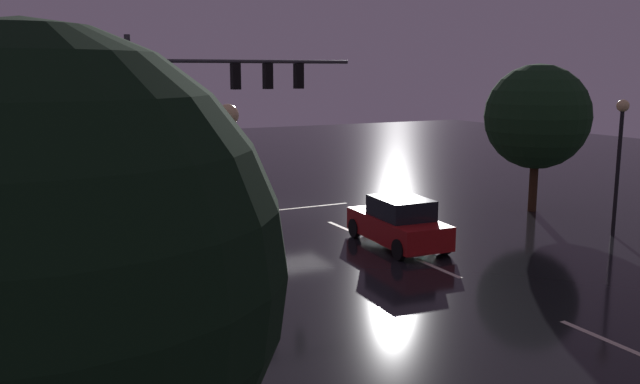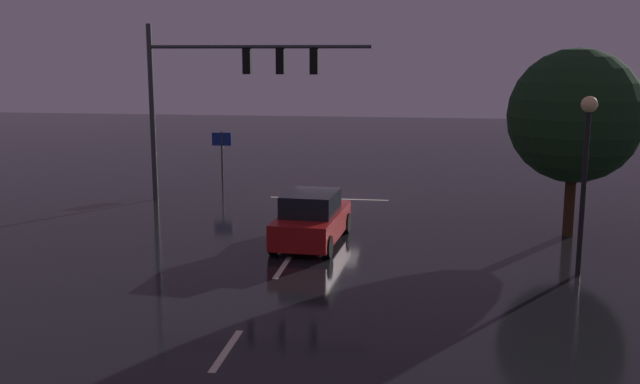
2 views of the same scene
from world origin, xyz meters
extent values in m
plane|color=black|center=(0.00, 0.00, 0.00)|extent=(80.00, 80.00, 0.00)
cylinder|color=#383A3D|center=(7.17, 1.06, 3.60)|extent=(0.22, 0.22, 7.20)
cylinder|color=#383A3D|center=(2.68, 1.06, 6.28)|extent=(8.97, 0.14, 0.14)
cube|color=black|center=(3.13, 1.06, 5.71)|extent=(0.32, 0.36, 1.00)
sphere|color=black|center=(3.13, 0.87, 6.03)|extent=(0.20, 0.20, 0.20)
sphere|color=black|center=(3.13, 0.87, 5.71)|extent=(0.20, 0.20, 0.20)
sphere|color=#19F24C|center=(3.13, 0.87, 5.39)|extent=(0.20, 0.20, 0.20)
cube|color=black|center=(1.79, 1.06, 5.71)|extent=(0.32, 0.36, 1.00)
sphere|color=black|center=(1.79, 0.87, 6.03)|extent=(0.20, 0.20, 0.20)
sphere|color=black|center=(1.79, 0.87, 5.71)|extent=(0.20, 0.20, 0.20)
sphere|color=#19F24C|center=(1.79, 0.87, 5.39)|extent=(0.20, 0.20, 0.20)
cube|color=black|center=(0.44, 1.06, 5.71)|extent=(0.32, 0.36, 1.00)
sphere|color=black|center=(0.44, 0.87, 6.03)|extent=(0.20, 0.20, 0.20)
sphere|color=black|center=(0.44, 0.87, 5.71)|extent=(0.20, 0.20, 0.20)
sphere|color=#19F24C|center=(0.44, 0.87, 5.39)|extent=(0.20, 0.20, 0.20)
cube|color=beige|center=(0.00, 4.00, 0.00)|extent=(0.16, 2.20, 0.01)
cube|color=beige|center=(0.00, 10.00, 0.00)|extent=(0.16, 2.20, 0.01)
cube|color=beige|center=(0.00, 16.00, 0.00)|extent=(0.16, 2.20, 0.01)
cube|color=beige|center=(0.00, -0.14, 0.00)|extent=(5.00, 0.16, 0.01)
cube|color=maroon|center=(-0.41, 7.15, 0.62)|extent=(2.08, 4.41, 0.80)
cube|color=black|center=(-0.40, 7.35, 1.36)|extent=(1.74, 2.20, 0.68)
cylinder|color=black|center=(0.32, 5.50, 0.34)|extent=(0.26, 0.69, 0.68)
cylinder|color=black|center=(-1.36, 5.61, 0.34)|extent=(0.26, 0.69, 0.68)
cylinder|color=black|center=(0.53, 8.69, 0.34)|extent=(0.26, 0.69, 0.68)
cylinder|color=black|center=(-1.14, 8.80, 0.34)|extent=(0.26, 0.69, 0.68)
sphere|color=#F9EFC6|center=(0.10, 4.99, 0.67)|extent=(0.20, 0.20, 0.20)
sphere|color=#F9EFC6|center=(-1.20, 5.08, 0.67)|extent=(0.20, 0.20, 0.20)
cylinder|color=black|center=(-8.23, 9.54, 2.27)|extent=(0.14, 0.14, 4.53)
sphere|color=#F9D88C|center=(-8.23, 9.54, 4.71)|extent=(0.44, 0.44, 0.44)
cylinder|color=black|center=(7.70, 13.15, 2.44)|extent=(0.14, 0.14, 4.88)
sphere|color=#F9D88C|center=(7.70, 13.15, 5.06)|extent=(0.44, 0.44, 0.44)
cylinder|color=#383A3D|center=(5.37, -2.83, 1.24)|extent=(0.09, 0.09, 2.47)
cube|color=navy|center=(5.37, -2.83, 2.12)|extent=(0.90, 0.08, 0.60)
cylinder|color=#382314|center=(-8.78, 4.94, 1.19)|extent=(0.36, 0.36, 2.38)
sphere|color=#163319|center=(-8.78, 4.94, 4.03)|extent=(4.39, 4.39, 4.39)
sphere|color=black|center=(11.73, 19.53, 4.14)|extent=(4.48, 4.48, 4.48)
camera|label=1|loc=(12.10, 25.79, 5.93)|focal=37.48mm
camera|label=2|loc=(-3.97, 29.86, 6.07)|focal=41.17mm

